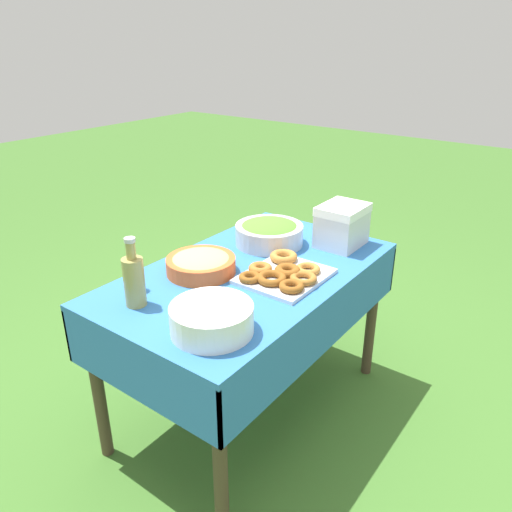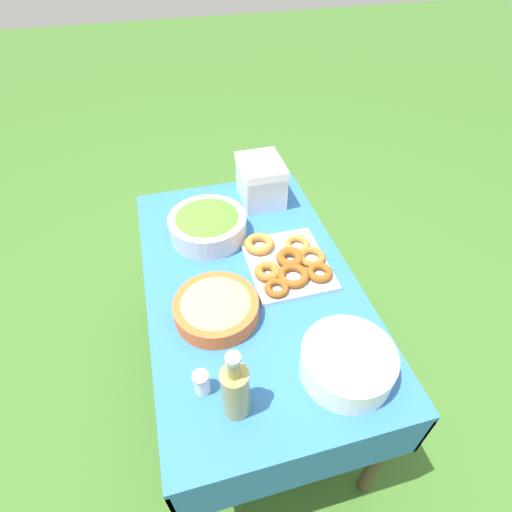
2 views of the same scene
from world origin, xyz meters
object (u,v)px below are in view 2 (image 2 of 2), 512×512
object	(u,v)px
pasta_bowl	(216,307)
olive_oil_bottle	(235,390)
salad_bowl	(208,224)
donut_platter	(287,262)
plate_stack	(347,363)
cooler_box	(261,181)

from	to	relation	value
pasta_bowl	olive_oil_bottle	size ratio (longest dim) A/B	1.09
salad_bowl	donut_platter	distance (m)	0.37
pasta_bowl	plate_stack	distance (m)	0.45
plate_stack	cooler_box	world-z (taller)	cooler_box
pasta_bowl	donut_platter	distance (m)	0.34
pasta_bowl	plate_stack	xyz separation A→B (m)	(-0.31, -0.33, 0.01)
olive_oil_bottle	plate_stack	bearing A→B (deg)	-85.25
salad_bowl	olive_oil_bottle	xyz separation A→B (m)	(-0.76, 0.06, 0.04)
donut_platter	plate_stack	bearing A→B (deg)	-176.49
donut_platter	cooler_box	bearing A→B (deg)	-2.51
salad_bowl	plate_stack	world-z (taller)	salad_bowl
pasta_bowl	donut_platter	bearing A→B (deg)	-62.41
cooler_box	olive_oil_bottle	bearing A→B (deg)	160.68
donut_platter	cooler_box	xyz separation A→B (m)	(0.45, -0.02, 0.08)
salad_bowl	pasta_bowl	size ratio (longest dim) A/B	1.11
olive_oil_bottle	pasta_bowl	bearing A→B (deg)	-1.55
salad_bowl	pasta_bowl	world-z (taller)	salad_bowl
pasta_bowl	donut_platter	size ratio (longest dim) A/B	0.76
donut_platter	plate_stack	distance (m)	0.47
plate_stack	olive_oil_bottle	world-z (taller)	olive_oil_bottle
olive_oil_bottle	salad_bowl	bearing A→B (deg)	-4.20
donut_platter	olive_oil_bottle	world-z (taller)	olive_oil_bottle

